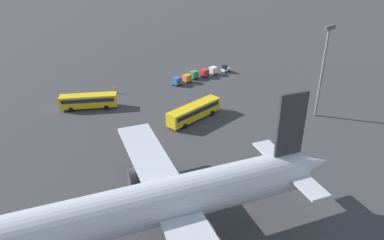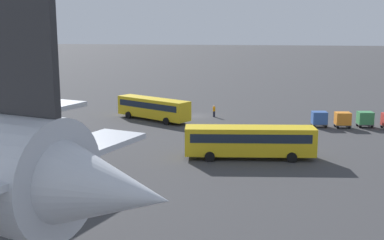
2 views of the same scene
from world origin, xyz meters
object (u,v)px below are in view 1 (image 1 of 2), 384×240
object	(u,v)px
cargo_cart_red	(204,73)
cargo_cart_blue	(177,81)
cargo_cart_white	(213,70)
shuttle_bus_far	(194,111)
worker_person	(115,90)
cargo_cart_orange	(187,78)
baggage_tug	(225,69)
cargo_cart_green	(194,74)
airplane	(162,203)
shuttle_bus_near	(89,100)

from	to	relation	value
cargo_cart_red	cargo_cart_blue	world-z (taller)	same
cargo_cart_white	cargo_cart_blue	world-z (taller)	same
shuttle_bus_far	cargo_cart_red	distance (m)	24.56
worker_person	cargo_cart_white	bearing A→B (deg)	169.76
cargo_cart_red	cargo_cart_orange	distance (m)	5.97
cargo_cart_orange	baggage_tug	bearing A→B (deg)	178.81
cargo_cart_white	cargo_cart_green	bearing A→B (deg)	-5.97
airplane	shuttle_bus_near	xyz separation A→B (m)	(-9.49, -42.58, -4.82)
airplane	cargo_cart_blue	distance (m)	53.01
worker_person	cargo_cart_red	bearing A→B (deg)	168.47
shuttle_bus_near	cargo_cart_green	bearing A→B (deg)	-150.46
shuttle_bus_near	airplane	bearing A→B (deg)	107.20
cargo_cart_red	cargo_cart_green	size ratio (longest dim) A/B	1.00
baggage_tug	cargo_cart_green	size ratio (longest dim) A/B	1.17
shuttle_bus_near	cargo_cart_orange	size ratio (longest dim) A/B	5.29
airplane	baggage_tug	distance (m)	63.67
cargo_cart_white	cargo_cart_green	distance (m)	5.99
cargo_cart_white	cargo_cart_blue	bearing A→B (deg)	1.10
baggage_tug	cargo_cart_blue	size ratio (longest dim) A/B	1.17
baggage_tug	shuttle_bus_near	bearing A→B (deg)	-11.80
cargo_cart_blue	cargo_cart_white	bearing A→B (deg)	-178.90
worker_person	baggage_tug	bearing A→B (deg)	170.00
baggage_tug	cargo_cart_red	bearing A→B (deg)	-14.49
shuttle_bus_far	shuttle_bus_near	bearing A→B (deg)	-59.09
cargo_cart_red	baggage_tug	bearing A→B (deg)	175.38
baggage_tug	cargo_cart_white	bearing A→B (deg)	-18.24
shuttle_bus_near	baggage_tug	distance (m)	38.68
airplane	shuttle_bus_near	world-z (taller)	airplane
cargo_cart_white	cargo_cart_green	xyz separation A→B (m)	(5.96, -0.62, 0.00)
worker_person	cargo_cart_white	size ratio (longest dim) A/B	0.79
airplane	shuttle_bus_near	bearing A→B (deg)	-85.91
worker_person	cargo_cart_blue	bearing A→B (deg)	161.06
worker_person	cargo_cart_orange	size ratio (longest dim) A/B	0.79
airplane	worker_person	bearing A→B (deg)	-94.14
worker_person	cargo_cart_orange	bearing A→B (deg)	163.87
baggage_tug	cargo_cart_orange	size ratio (longest dim) A/B	1.17
baggage_tug	cargo_cart_red	size ratio (longest dim) A/B	1.17
shuttle_bus_far	cargo_cart_blue	xyz separation A→B (m)	(-8.33, -17.23, -0.74)
airplane	cargo_cart_green	size ratio (longest dim) A/B	21.22
cargo_cart_red	cargo_cart_green	distance (m)	3.05
airplane	cargo_cart_green	distance (m)	57.47
shuttle_bus_far	cargo_cart_green	xyz separation A→B (m)	(-14.29, -18.09, -0.74)
cargo_cart_green	cargo_cart_white	bearing A→B (deg)	174.03
cargo_cart_green	worker_person	bearing A→B (deg)	-11.45
airplane	shuttle_bus_far	bearing A→B (deg)	-117.94
cargo_cart_white	shuttle_bus_far	bearing A→B (deg)	40.78
shuttle_bus_near	cargo_cart_blue	size ratio (longest dim) A/B	5.29
cargo_cart_white	cargo_cart_orange	xyz separation A→B (m)	(8.94, 0.30, 0.00)
airplane	cargo_cart_orange	bearing A→B (deg)	-113.74
shuttle_bus_far	cargo_cart_white	world-z (taller)	shuttle_bus_far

